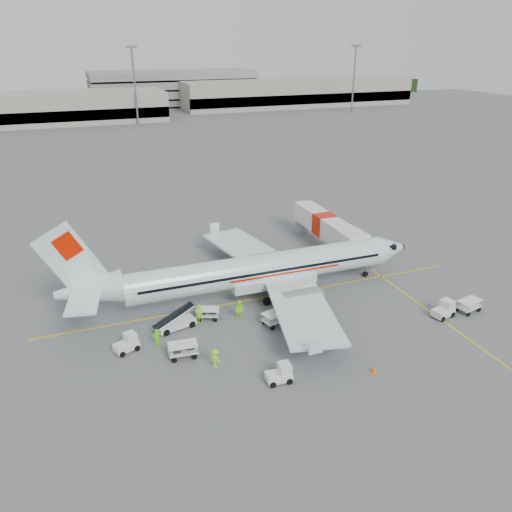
{
  "coord_description": "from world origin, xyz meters",
  "views": [
    {
      "loc": [
        -16.33,
        -41.35,
        23.97
      ],
      "look_at": [
        0.0,
        2.0,
        3.8
      ],
      "focal_mm": 35.0,
      "sensor_mm": 36.0,
      "label": 1
    }
  ],
  "objects_px": {
    "tug_aft": "(126,343)",
    "jet_bridge": "(324,232)",
    "belt_loader": "(175,316)",
    "tug_fore": "(443,309)",
    "aircraft": "(262,250)",
    "tug_mid": "(279,373)"
  },
  "relations": [
    {
      "from": "aircraft",
      "to": "belt_loader",
      "type": "distance_m",
      "value": 10.78
    },
    {
      "from": "aircraft",
      "to": "tug_fore",
      "type": "height_order",
      "value": "aircraft"
    },
    {
      "from": "aircraft",
      "to": "tug_aft",
      "type": "bearing_deg",
      "value": -159.27
    },
    {
      "from": "tug_aft",
      "to": "jet_bridge",
      "type": "bearing_deg",
      "value": 8.1
    },
    {
      "from": "aircraft",
      "to": "jet_bridge",
      "type": "xyz_separation_m",
      "value": [
        11.72,
        8.95,
        -2.79
      ]
    },
    {
      "from": "belt_loader",
      "to": "tug_mid",
      "type": "relative_size",
      "value": 2.38
    },
    {
      "from": "jet_bridge",
      "to": "tug_mid",
      "type": "bearing_deg",
      "value": -125.34
    },
    {
      "from": "aircraft",
      "to": "tug_fore",
      "type": "relative_size",
      "value": 17.13
    },
    {
      "from": "belt_loader",
      "to": "tug_fore",
      "type": "distance_m",
      "value": 24.85
    },
    {
      "from": "belt_loader",
      "to": "tug_aft",
      "type": "xyz_separation_m",
      "value": [
        -4.66,
        -2.12,
        -0.5
      ]
    },
    {
      "from": "belt_loader",
      "to": "tug_mid",
      "type": "height_order",
      "value": "belt_loader"
    },
    {
      "from": "belt_loader",
      "to": "tug_aft",
      "type": "distance_m",
      "value": 5.14
    },
    {
      "from": "aircraft",
      "to": "tug_aft",
      "type": "relative_size",
      "value": 18.15
    },
    {
      "from": "jet_bridge",
      "to": "tug_aft",
      "type": "relative_size",
      "value": 8.34
    },
    {
      "from": "tug_mid",
      "to": "belt_loader",
      "type": "bearing_deg",
      "value": 121.98
    },
    {
      "from": "tug_aft",
      "to": "tug_fore",
      "type": "bearing_deg",
      "value": -30.16
    },
    {
      "from": "belt_loader",
      "to": "tug_aft",
      "type": "height_order",
      "value": "belt_loader"
    },
    {
      "from": "tug_fore",
      "to": "tug_aft",
      "type": "height_order",
      "value": "tug_fore"
    },
    {
      "from": "aircraft",
      "to": "jet_bridge",
      "type": "distance_m",
      "value": 15.0
    },
    {
      "from": "jet_bridge",
      "to": "tug_fore",
      "type": "xyz_separation_m",
      "value": [
        2.56,
        -19.04,
        -1.36
      ]
    },
    {
      "from": "aircraft",
      "to": "tug_aft",
      "type": "distance_m",
      "value": 15.8
    },
    {
      "from": "belt_loader",
      "to": "tug_aft",
      "type": "bearing_deg",
      "value": -168.79
    }
  ]
}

